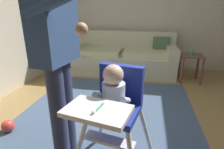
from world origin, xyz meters
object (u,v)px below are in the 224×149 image
couch (123,57)px  adult_standing (58,57)px  side_table (191,62)px  high_chair (114,101)px  sippy_cup (192,52)px  toy_ball (8,126)px

couch → adult_standing: 2.65m
adult_standing → side_table: 2.74m
couch → adult_standing: size_ratio=1.31×
couch → high_chair: (0.29, -2.63, 0.32)m
high_chair → adult_standing: size_ratio=0.57×
couch → sippy_cup: bearing=75.1°
adult_standing → side_table: bearing=63.4°
adult_standing → sippy_cup: (1.49, 2.22, -0.38)m
side_table → sippy_cup: sippy_cup is taller
toy_ball → side_table: side_table is taller
toy_ball → sippy_cup: 3.10m
high_chair → toy_ball: high_chair is taller
adult_standing → sippy_cup: adult_standing is taller
high_chair → side_table: bearing=166.6°
couch → high_chair: high_chair is taller
high_chair → toy_ball: bearing=-90.5°
high_chair → toy_ball: (-1.27, 0.26, -0.58)m
adult_standing → sippy_cup: 2.70m
toy_ball → adult_standing: bearing=-13.5°
high_chair → adult_standing: adult_standing is taller
side_table → adult_standing: bearing=-124.1°
couch → sippy_cup: 1.37m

